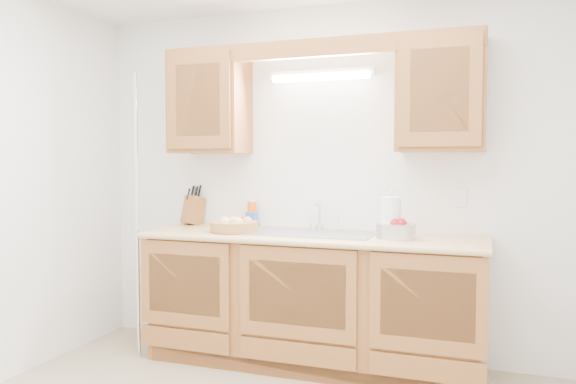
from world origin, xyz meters
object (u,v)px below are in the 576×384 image
at_px(fruit_basket, 234,225).
at_px(knife_block, 193,210).
at_px(apple_bowl, 396,230).
at_px(paper_towel, 391,218).

xyz_separation_m(fruit_basket, knife_block, (-0.49, 0.30, 0.07)).
bearing_deg(apple_bowl, paper_towel, 147.55).
bearing_deg(apple_bowl, fruit_basket, -178.49).
bearing_deg(paper_towel, fruit_basket, -177.22).
bearing_deg(fruit_basket, apple_bowl, 1.51).
distance_m(knife_block, paper_towel, 1.59).
relative_size(fruit_basket, paper_towel, 1.14).
relative_size(knife_block, apple_bowl, 0.96).
xyz_separation_m(fruit_basket, apple_bowl, (1.12, 0.03, 0.01)).
bearing_deg(fruit_basket, paper_towel, 2.78).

